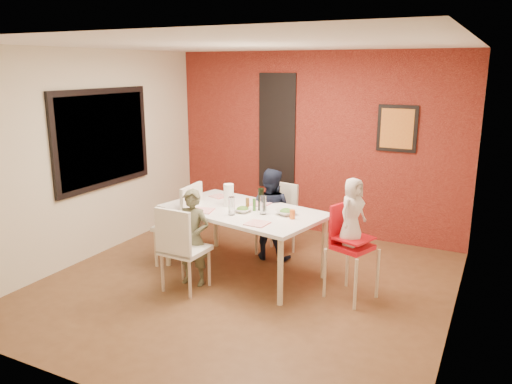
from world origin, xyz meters
The scene contains 35 objects.
ground centered at (0.00, 0.00, 0.00)m, with size 4.50×4.50×0.00m, color brown.
ceiling centered at (0.00, 0.00, 2.70)m, with size 4.50×4.50×0.02m, color white.
wall_back centered at (0.00, 2.25, 1.35)m, with size 4.50×0.02×2.70m, color beige.
wall_front centered at (0.00, -2.25, 1.35)m, with size 4.50×0.02×2.70m, color beige.
wall_left centered at (-2.25, 0.00, 1.35)m, with size 0.02×4.50×2.70m, color beige.
wall_right centered at (2.25, 0.00, 1.35)m, with size 0.02×4.50×2.70m, color beige.
brick_accent_wall centered at (0.00, 2.23, 1.35)m, with size 4.50×0.02×2.70m, color maroon.
picture_window_frame centered at (-2.22, 0.20, 1.55)m, with size 0.05×1.70×1.30m, color black.
picture_window_pane centered at (-2.21, 0.20, 1.55)m, with size 0.02×1.55×1.15m, color black.
glassblock_strip centered at (-0.60, 2.21, 1.50)m, with size 0.55×0.03×1.70m, color silver.
glassblock_surround centered at (-0.60, 2.21, 1.50)m, with size 0.60×0.03×1.76m, color black.
art_print_frame centered at (1.20, 2.21, 1.65)m, with size 0.54×0.03×0.64m, color black.
art_print_canvas centered at (1.20, 2.19, 1.65)m, with size 0.44×0.01×0.54m, color orange.
dining_table centered at (-0.19, 0.34, 0.73)m, with size 2.10×1.43×0.80m.
chair_near centered at (-0.55, -0.47, 0.55)m, with size 0.47×0.47×0.99m.
chair_far centered at (-0.08, 1.15, 0.53)m, with size 0.51×0.51×0.95m.
chair_left centered at (-0.98, 0.21, 0.59)m, with size 0.53×0.53×1.06m.
high_chair centered at (1.15, 0.26, 0.63)m, with size 0.56×0.56×1.04m.
child_near centered at (-0.55, -0.22, 0.57)m, with size 0.41×0.27×1.13m, color #515139.
child_far centered at (-0.10, 0.91, 0.60)m, with size 0.59×0.46×1.21m, color black.
toddler centered at (1.17, 0.24, 0.98)m, with size 0.36×0.23×0.73m, color silver.
plate_near_left centered at (-0.60, 0.06, 0.81)m, with size 0.24×0.24×0.01m, color white.
plate_far_mid centered at (-0.11, 0.63, 0.81)m, with size 0.23×0.23×0.01m, color white.
plate_near_right centered at (0.21, -0.09, 0.81)m, with size 0.23×0.23×0.01m, color white.
plate_far_left centered at (-0.77, 0.73, 0.81)m, with size 0.20×0.20×0.01m, color white.
salad_bowl_a centered at (-0.15, 0.24, 0.83)m, with size 0.20×0.20×0.05m, color white.
salad_bowl_b centered at (0.35, 0.38, 0.83)m, with size 0.23×0.23×0.06m, color silver.
wine_bottle centered at (0.01, 0.41, 0.94)m, with size 0.07×0.07×0.27m, color black.
wine_glass_a centered at (-0.21, 0.08, 0.91)m, with size 0.08×0.08×0.21m, color silver.
wine_glass_b centered at (0.10, 0.28, 0.91)m, with size 0.08×0.08×0.22m, color silver.
paper_towel_roll centered at (-0.42, 0.40, 0.94)m, with size 0.12×0.12×0.28m, color white.
condiment_red centered at (-0.13, 0.35, 0.87)m, with size 0.04×0.04×0.14m, color red.
condiment_green centered at (-0.05, 0.35, 0.88)m, with size 0.04×0.04×0.15m, color #336D24.
condiment_brown centered at (-0.13, 0.32, 0.88)m, with size 0.04×0.04×0.15m, color brown.
sippy_cup centered at (0.48, 0.26, 0.85)m, with size 0.06×0.06×0.11m, color orange.
Camera 1 is at (2.54, -4.74, 2.48)m, focal length 35.00 mm.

